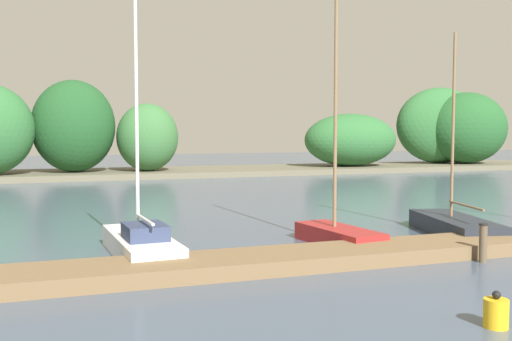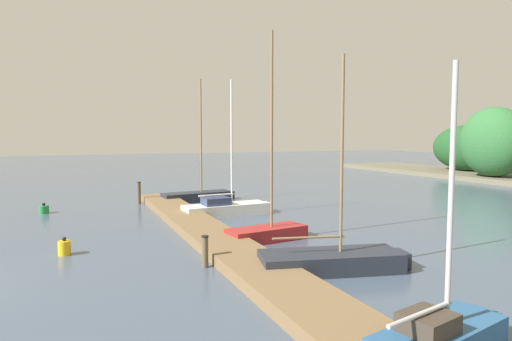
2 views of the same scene
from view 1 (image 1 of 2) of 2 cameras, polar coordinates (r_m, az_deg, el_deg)
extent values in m
cube|color=brown|center=(15.76, 17.72, -7.25)|extent=(28.23, 1.80, 0.35)
cube|color=#66604C|center=(43.44, -6.93, -0.13)|extent=(65.60, 8.00, 0.40)
ellipsoid|color=#235628|center=(54.15, 18.01, 4.13)|extent=(6.94, 3.29, 6.50)
ellipsoid|color=#235628|center=(54.01, 20.10, 3.96)|extent=(7.55, 5.72, 6.26)
ellipsoid|color=#386B38|center=(41.63, -10.68, 3.25)|extent=(4.33, 4.25, 4.80)
ellipsoid|color=#2D6633|center=(47.44, 9.35, 3.00)|extent=(7.89, 5.15, 4.27)
ellipsoid|color=#2D6633|center=(53.95, 17.78, 4.26)|extent=(8.69, 4.35, 6.72)
ellipsoid|color=#1E4C23|center=(41.70, -17.59, 4.20)|extent=(5.60, 4.95, 6.35)
cube|color=white|center=(14.90, -11.32, -7.37)|extent=(1.54, 4.24, 0.56)
cube|color=white|center=(16.71, -12.64, -6.27)|extent=(0.77, 1.08, 0.47)
cube|color=#2D3856|center=(14.31, -10.91, -5.95)|extent=(1.04, 1.31, 0.36)
cylinder|color=silver|center=(14.93, -11.73, 5.33)|extent=(0.09, 0.09, 6.01)
cylinder|color=silver|center=(14.29, -10.95, -4.75)|extent=(0.19, 1.80, 0.08)
cube|color=maroon|center=(16.29, 8.21, -6.48)|extent=(1.48, 3.11, 0.50)
cube|color=maroon|center=(17.39, 5.63, -5.89)|extent=(0.69, 0.82, 0.43)
cylinder|color=#7F6647|center=(16.24, 7.88, 7.12)|extent=(0.10, 0.10, 7.19)
cube|color=#232833|center=(18.63, 19.11, -5.26)|extent=(2.28, 4.26, 0.56)
cube|color=#232833|center=(20.28, 16.92, -4.57)|extent=(0.97, 1.16, 0.47)
cylinder|color=#7F6647|center=(18.69, 18.92, 4.26)|extent=(0.09, 0.09, 5.61)
cylinder|color=#7F6647|center=(17.96, 20.04, -3.27)|extent=(0.56, 2.08, 0.07)
cylinder|color=brown|center=(15.06, 21.54, -6.75)|extent=(0.19, 0.19, 0.91)
cylinder|color=black|center=(14.98, 21.59, -4.96)|extent=(0.22, 0.22, 0.04)
cylinder|color=gold|center=(10.31, 22.65, -12.91)|extent=(0.39, 0.39, 0.47)
sphere|color=black|center=(10.23, 22.69, -11.29)|extent=(0.14, 0.14, 0.14)
camera|label=2|loc=(23.31, 51.75, 4.24)|focal=30.70mm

